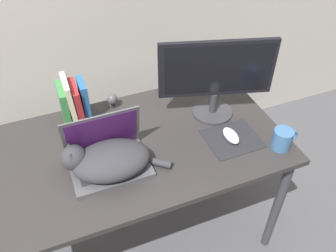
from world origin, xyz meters
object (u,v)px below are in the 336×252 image
(cat, at_px, (107,160))
(external_monitor, at_px, (216,75))
(laptop, at_px, (108,156))
(mug, at_px, (283,139))
(computer_mouse, at_px, (231,136))
(webcam, at_px, (112,99))
(book_row, at_px, (74,103))

(cat, xyz_separation_m, external_monitor, (0.59, 0.18, 0.16))
(laptop, xyz_separation_m, mug, (0.76, -0.19, 0.00))
(cat, bearing_deg, computer_mouse, -2.08)
(webcam, bearing_deg, computer_mouse, -44.22)
(computer_mouse, relative_size, webcam, 1.43)
(computer_mouse, height_order, mug, mug)
(external_monitor, distance_m, webcam, 0.54)
(cat, xyz_separation_m, mug, (0.76, -0.15, -0.02))
(webcam, bearing_deg, book_row, -171.08)
(webcam, relative_size, mug, 0.62)
(laptop, height_order, book_row, laptop)
(book_row, xyz_separation_m, mug, (0.83, -0.53, -0.06))
(webcam, bearing_deg, cat, -107.47)
(external_monitor, xyz_separation_m, book_row, (-0.65, 0.20, -0.12))
(book_row, bearing_deg, webcam, 8.92)
(laptop, distance_m, computer_mouse, 0.57)
(laptop, distance_m, cat, 0.04)
(laptop, distance_m, book_row, 0.36)
(external_monitor, xyz_separation_m, webcam, (-0.46, 0.23, -0.18))
(laptop, xyz_separation_m, book_row, (-0.07, 0.35, 0.06))
(computer_mouse, xyz_separation_m, mug, (0.19, -0.13, 0.03))
(book_row, bearing_deg, laptop, -78.48)
(book_row, distance_m, mug, 0.99)
(external_monitor, bearing_deg, mug, -61.84)
(webcam, height_order, mug, mug)
(mug, bearing_deg, computer_mouse, 145.33)
(cat, relative_size, book_row, 1.86)
(external_monitor, xyz_separation_m, mug, (0.18, -0.33, -0.18))
(cat, bearing_deg, book_row, 99.11)
(laptop, xyz_separation_m, webcam, (0.12, 0.38, 0.00))
(cat, bearing_deg, webcam, 72.53)
(laptop, height_order, cat, laptop)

